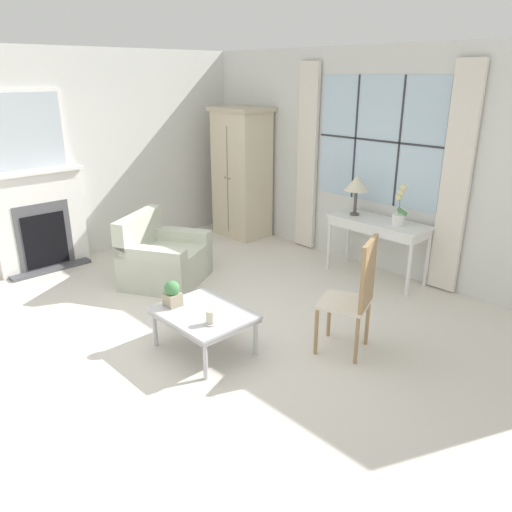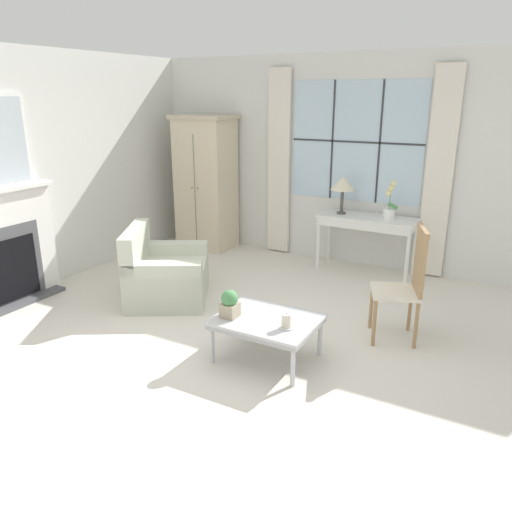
{
  "view_description": "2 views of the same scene",
  "coord_description": "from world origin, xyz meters",
  "views": [
    {
      "loc": [
        3.61,
        -2.5,
        2.48
      ],
      "look_at": [
        0.24,
        0.68,
        0.77
      ],
      "focal_mm": 35.0,
      "sensor_mm": 36.0,
      "label": 1
    },
    {
      "loc": [
        2.11,
        -3.56,
        2.28
      ],
      "look_at": [
        -0.2,
        0.62,
        0.72
      ],
      "focal_mm": 35.0,
      "sensor_mm": 36.0,
      "label": 2
    }
  ],
  "objects": [
    {
      "name": "fireplace",
      "position": [
        -2.91,
        -0.25,
        0.77
      ],
      "size": [
        0.34,
        1.24,
        2.29
      ],
      "color": "#515156",
      "rests_on": "ground_plane"
    },
    {
      "name": "pillar_candle",
      "position": [
        0.49,
        -0.11,
        0.46
      ],
      "size": [
        0.11,
        0.11,
        0.14
      ],
      "color": "silver",
      "rests_on": "coffee_table"
    },
    {
      "name": "armchair_upholstered",
      "position": [
        -1.42,
        0.65,
        0.28
      ],
      "size": [
        1.23,
        1.27,
        0.85
      ],
      "color": "beige",
      "rests_on": "ground_plane"
    },
    {
      "name": "coffee_table",
      "position": [
        0.26,
        -0.01,
        0.36
      ],
      "size": [
        0.88,
        0.68,
        0.4
      ],
      "color": "#BCBCC1",
      "rests_on": "ground_plane"
    },
    {
      "name": "potted_plant_small",
      "position": [
        -0.05,
        -0.14,
        0.53
      ],
      "size": [
        0.15,
        0.15,
        0.25
      ],
      "color": "tan",
      "rests_on": "coffee_table"
    },
    {
      "name": "side_chair_wooden",
      "position": [
        1.23,
        0.98,
        0.62
      ],
      "size": [
        0.57,
        0.57,
        1.12
      ],
      "color": "beige",
      "rests_on": "ground_plane"
    },
    {
      "name": "armoire",
      "position": [
        -2.19,
        2.66,
        1.0
      ],
      "size": [
        0.88,
        0.64,
        1.99
      ],
      "color": "beige",
      "rests_on": "ground_plane"
    },
    {
      "name": "table_lamp",
      "position": [
        -0.04,
        2.68,
        1.16
      ],
      "size": [
        0.32,
        0.32,
        0.51
      ],
      "color": "#4C4742",
      "rests_on": "console_table"
    },
    {
      "name": "potted_orchid",
      "position": [
        0.59,
        2.68,
        0.94
      ],
      "size": [
        0.18,
        0.14,
        0.5
      ],
      "color": "white",
      "rests_on": "console_table"
    },
    {
      "name": "console_table",
      "position": [
        0.32,
        2.69,
        0.67
      ],
      "size": [
        1.26,
        0.49,
        0.76
      ],
      "color": "white",
      "rests_on": "ground_plane"
    },
    {
      "name": "ground_plane",
      "position": [
        0.0,
        0.0,
        0.0
      ],
      "size": [
        14.0,
        14.0,
        0.0
      ],
      "primitive_type": "plane",
      "color": "silver"
    },
    {
      "name": "wall_left",
      "position": [
        -3.03,
        0.6,
        1.4
      ],
      "size": [
        0.06,
        7.2,
        2.8
      ],
      "primitive_type": "cube",
      "color": "silver",
      "rests_on": "ground_plane"
    },
    {
      "name": "wall_back_windowed",
      "position": [
        0.0,
        3.02,
        1.4
      ],
      "size": [
        7.2,
        0.14,
        2.8
      ],
      "color": "silver",
      "rests_on": "ground_plane"
    }
  ]
}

